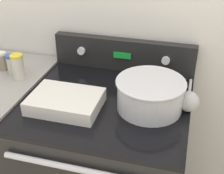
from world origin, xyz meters
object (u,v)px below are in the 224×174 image
Objects in this scene: mixing_bowl at (150,93)px; spice_jar_white_cap at (3,61)px; casserole_dish at (65,101)px; ladle at (189,101)px; spice_jar_yellow_cap at (18,67)px; spice_jar_blue_cap at (12,63)px.

mixing_bowl is 3.03× the size of spice_jar_white_cap.
casserole_dish is 0.52m from ladle.
spice_jar_yellow_cap is (-0.66, 0.07, -0.00)m from mixing_bowl.
casserole_dish is 0.44m from spice_jar_blue_cap.
spice_jar_blue_cap is at bearing -8.74° from spice_jar_white_cap.
spice_jar_blue_cap is at bearing 174.25° from ladle.
ladle is at bearing -5.94° from spice_jar_white_cap.
spice_jar_yellow_cap reaches higher than casserole_dish.
spice_jar_yellow_cap is 0.14m from spice_jar_white_cap.
spice_jar_white_cap is (-0.78, 0.14, -0.02)m from mixing_bowl.
casserole_dish is at bearing -27.46° from spice_jar_yellow_cap.
spice_jar_white_cap is at bearing 174.06° from ladle.
casserole_dish is at bearing -29.50° from spice_jar_blue_cap.
mixing_bowl is 0.74m from spice_jar_blue_cap.
ladle is at bearing 13.05° from mixing_bowl.
spice_jar_white_cap is (-0.44, 0.22, 0.03)m from casserole_dish.
spice_jar_yellow_cap is (-0.31, 0.16, 0.04)m from casserole_dish.
spice_jar_white_cap reaches higher than spice_jar_blue_cap.
spice_jar_blue_cap reaches higher than ladle.
spice_jar_blue_cap is (-0.73, 0.13, -0.02)m from mixing_bowl.
mixing_bowl is 0.17m from ladle.
casserole_dish is 3.18× the size of spice_jar_blue_cap.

